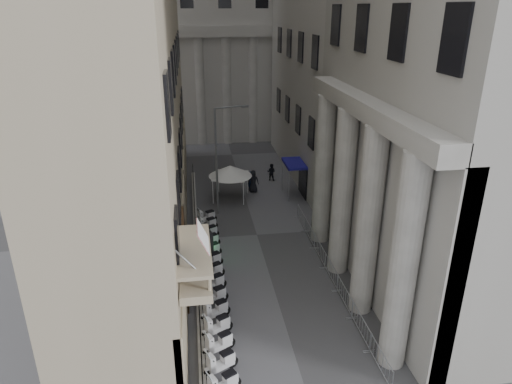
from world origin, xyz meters
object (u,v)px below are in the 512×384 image
street_lamp (220,152)px  pedestrian_b (271,172)px  security_tent (227,170)px  info_kiosk (209,244)px  pedestrian_a (251,180)px

street_lamp → pedestrian_b: (5.09, 6.69, -4.18)m
security_tent → info_kiosk: 10.36m
info_kiosk → pedestrian_b: size_ratio=1.21×
pedestrian_a → info_kiosk: bearing=56.6°
security_tent → pedestrian_b: security_tent is taller
security_tent → info_kiosk: size_ratio=1.84×
security_tent → street_lamp: street_lamp is taller
street_lamp → pedestrian_b: 9.39m
security_tent → info_kiosk: bearing=-101.2°
street_lamp → pedestrian_a: 6.90m
pedestrian_a → pedestrian_b: size_ratio=1.05×
street_lamp → pedestrian_a: bearing=40.8°
pedestrian_b → security_tent: bearing=64.5°
info_kiosk → pedestrian_b: bearing=47.6°
pedestrian_a → pedestrian_b: (2.20, 2.00, -0.04)m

